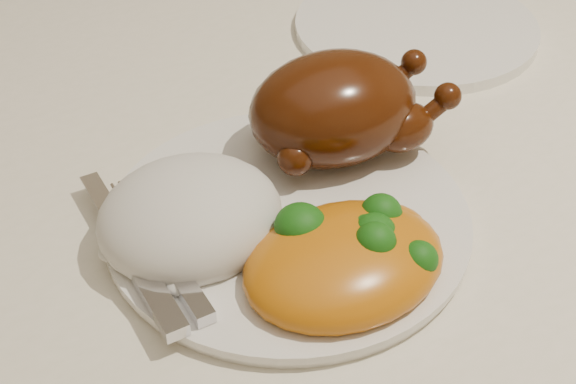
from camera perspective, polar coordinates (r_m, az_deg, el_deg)
name	(u,v)px	position (r m, az deg, el deg)	size (l,w,h in m)	color
dining_table	(371,254)	(0.69, 5.93, -4.44)	(1.60, 0.90, 0.76)	brown
tablecloth	(377,188)	(0.64, 6.36, 0.29)	(1.73, 1.03, 0.18)	silver
dinner_plate	(288,220)	(0.55, 0.00, -2.02)	(0.25, 0.25, 0.01)	white
side_plate	(416,26)	(0.80, 9.07, 11.55)	(0.23, 0.23, 0.01)	white
roast_chicken	(338,108)	(0.59, 3.60, 6.01)	(0.16, 0.11, 0.08)	#3F1A06
rice_mound	(190,218)	(0.53, -6.96, -1.83)	(0.13, 0.11, 0.07)	silver
mac_and_cheese	(351,256)	(0.51, 4.53, -4.53)	(0.14, 0.11, 0.05)	#BE650C
cutlery	(154,264)	(0.51, -9.51, -5.07)	(0.03, 0.17, 0.01)	silver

